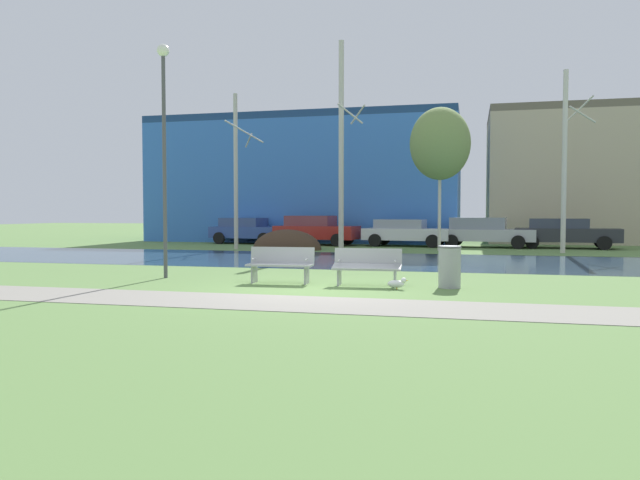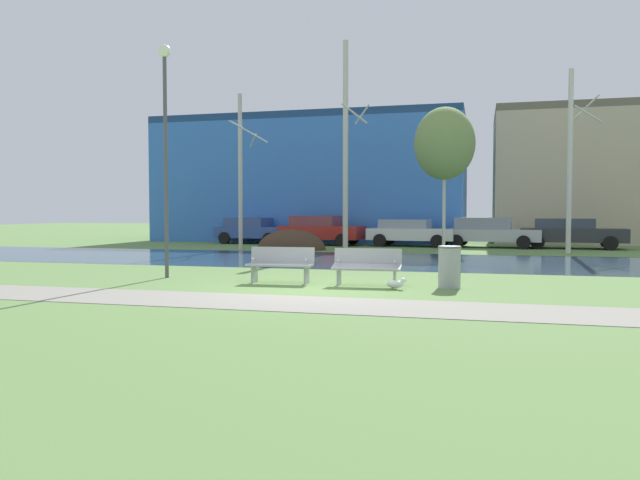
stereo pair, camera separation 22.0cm
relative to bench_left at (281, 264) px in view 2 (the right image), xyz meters
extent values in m
plane|color=#5B7F42|center=(1.07, 8.78, -0.47)|extent=(120.00, 120.00, 0.00)
cube|color=gray|center=(1.07, -3.10, -0.47)|extent=(60.00, 1.98, 0.01)
cube|color=#2D475B|center=(1.07, 7.48, -0.47)|extent=(80.00, 7.64, 0.01)
ellipsoid|color=#423021|center=(-3.70, 12.60, -0.47)|extent=(3.20, 2.40, 1.86)
cube|color=#9EA0A3|center=(0.01, -0.09, -0.02)|extent=(1.62, 0.57, 0.05)
cube|color=#9EA0A3|center=(-0.01, 0.18, 0.20)|extent=(1.60, 0.17, 0.40)
cube|color=#9EA0A3|center=(-0.65, -0.07, -0.25)|extent=(0.06, 0.43, 0.45)
cube|color=#9EA0A3|center=(0.66, 0.00, -0.25)|extent=(0.06, 0.43, 0.45)
cylinder|color=#9EA0A3|center=(-0.65, -0.11, 0.12)|extent=(0.06, 0.28, 0.04)
cylinder|color=#9EA0A3|center=(0.66, -0.04, 0.12)|extent=(0.06, 0.28, 0.04)
cube|color=#9EA0A3|center=(2.13, -0.09, -0.02)|extent=(1.62, 0.57, 0.14)
cube|color=#9EA0A3|center=(2.12, 0.18, 0.20)|extent=(1.60, 0.17, 0.40)
cube|color=#9EA0A3|center=(1.47, -0.07, -0.25)|extent=(0.06, 0.43, 0.45)
cube|color=#9EA0A3|center=(2.78, 0.00, -0.25)|extent=(0.06, 0.43, 0.45)
cylinder|color=#9EA0A3|center=(1.48, -0.11, 0.12)|extent=(0.06, 0.28, 0.04)
cylinder|color=#9EA0A3|center=(2.79, -0.04, 0.12)|extent=(0.06, 0.28, 0.04)
cylinder|color=#999B9E|center=(4.02, 0.06, 0.01)|extent=(0.50, 0.50, 0.96)
torus|color=#5B5D5E|center=(4.02, 0.06, 0.46)|extent=(0.53, 0.53, 0.04)
ellipsoid|color=white|center=(2.86, -0.50, -0.35)|extent=(0.38, 0.17, 0.17)
sphere|color=white|center=(3.04, -0.50, -0.27)|extent=(0.12, 0.12, 0.12)
cone|color=gold|center=(3.10, -0.50, -0.27)|extent=(0.07, 0.04, 0.04)
cylinder|color=gold|center=(2.88, -0.54, -0.42)|extent=(0.01, 0.01, 0.10)
cylinder|color=gold|center=(2.88, -0.47, -0.42)|extent=(0.01, 0.01, 0.10)
cylinder|color=#4C4C51|center=(-3.30, 0.42, 2.41)|extent=(0.10, 0.10, 5.76)
sphere|color=white|center=(-3.30, 0.42, 5.43)|extent=(0.32, 0.32, 0.32)
cylinder|color=#BCB7A8|center=(-6.09, 12.38, 3.11)|extent=(0.19, 0.19, 7.15)
cylinder|color=#BCB7A8|center=(-5.58, 12.73, 4.58)|extent=(0.71, 1.00, 0.55)
cylinder|color=#BCB7A8|center=(-5.38, 11.65, 4.83)|extent=(1.39, 1.36, 0.92)
cylinder|color=beige|center=(-1.25, 12.98, 4.23)|extent=(0.24, 0.24, 9.40)
cylinder|color=beige|center=(-0.58, 13.44, 5.68)|extent=(0.93, 1.31, 0.69)
cylinder|color=beige|center=(-0.73, 12.45, 5.57)|extent=(1.01, 0.98, 0.82)
cylinder|color=beige|center=(3.11, 13.40, 2.56)|extent=(0.14, 0.14, 6.07)
ellipsoid|color=olive|center=(3.11, 13.40, 4.26)|extent=(2.65, 2.65, 3.19)
cylinder|color=beige|center=(8.24, 13.29, 3.35)|extent=(0.21, 0.21, 7.65)
cylinder|color=beige|center=(8.91, 13.75, 5.65)|extent=(0.87, 1.23, 0.85)
cylinder|color=beige|center=(8.83, 12.69, 5.21)|extent=(1.22, 1.19, 0.58)
cube|color=#2D4793|center=(-7.30, 17.24, 0.15)|extent=(4.17, 2.23, 0.61)
cube|color=#32457F|center=(-7.61, 17.28, 0.69)|extent=(2.39, 1.84, 0.47)
cylinder|color=black|center=(-5.89, 18.03, -0.15)|extent=(0.66, 0.28, 0.64)
cylinder|color=black|center=(-6.07, 16.19, -0.15)|extent=(0.66, 0.28, 0.64)
cylinder|color=black|center=(-8.52, 18.29, -0.15)|extent=(0.66, 0.28, 0.64)
cylinder|color=black|center=(-8.70, 16.46, -0.15)|extent=(0.66, 0.28, 0.64)
cube|color=maroon|center=(-3.34, 16.74, 0.19)|extent=(4.44, 2.21, 0.68)
cube|color=brown|center=(-3.68, 16.77, 0.80)|extent=(2.54, 1.81, 0.53)
cylinder|color=black|center=(-1.85, 17.49, -0.15)|extent=(0.66, 0.28, 0.64)
cylinder|color=black|center=(-2.03, 15.70, -0.15)|extent=(0.66, 0.28, 0.64)
cylinder|color=black|center=(-4.66, 17.77, -0.15)|extent=(0.66, 0.28, 0.64)
cylinder|color=black|center=(-4.84, 15.99, -0.15)|extent=(0.66, 0.28, 0.64)
cube|color=silver|center=(1.35, 16.73, 0.14)|extent=(4.47, 2.24, 0.58)
cube|color=#949AAC|center=(1.01, 16.77, 0.65)|extent=(2.56, 1.84, 0.45)
cylinder|color=black|center=(2.86, 17.50, -0.15)|extent=(0.66, 0.28, 0.64)
cylinder|color=black|center=(2.67, 15.68, -0.15)|extent=(0.66, 0.28, 0.64)
cylinder|color=black|center=(0.02, 17.78, -0.15)|extent=(0.66, 0.28, 0.64)
cylinder|color=black|center=(-0.16, 15.97, -0.15)|extent=(0.66, 0.28, 0.64)
cube|color=#B2B5BC|center=(5.18, 16.76, 0.13)|extent=(4.81, 2.34, 0.57)
cube|color=gray|center=(4.81, 16.80, 0.70)|extent=(2.75, 1.92, 0.56)
cylinder|color=black|center=(6.80, 17.55, -0.15)|extent=(0.66, 0.28, 0.64)
cylinder|color=black|center=(6.61, 15.67, -0.15)|extent=(0.66, 0.28, 0.64)
cylinder|color=black|center=(3.75, 17.86, -0.15)|extent=(0.66, 0.28, 0.64)
cylinder|color=black|center=(3.56, 15.98, -0.15)|extent=(0.66, 0.28, 0.64)
cube|color=#282B30|center=(8.89, 16.78, 0.17)|extent=(4.84, 2.18, 0.64)
cube|color=#2F3648|center=(8.52, 16.82, 0.71)|extent=(2.76, 1.77, 0.46)
cylinder|color=black|center=(10.52, 17.49, -0.15)|extent=(0.66, 0.28, 0.64)
cylinder|color=black|center=(10.35, 15.77, -0.15)|extent=(0.66, 0.28, 0.64)
cylinder|color=black|center=(7.44, 17.79, -0.15)|extent=(0.66, 0.28, 0.64)
cylinder|color=black|center=(7.27, 16.08, -0.15)|extent=(0.66, 0.28, 0.64)
cube|color=#3870C6|center=(-5.22, 22.67, 2.98)|extent=(17.98, 9.05, 6.91)
cube|color=navy|center=(-5.22, 22.67, 6.64)|extent=(17.98, 9.05, 0.40)
camera|label=1|loc=(4.49, -14.11, 1.26)|focal=34.30mm
camera|label=2|loc=(4.71, -14.06, 1.26)|focal=34.30mm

